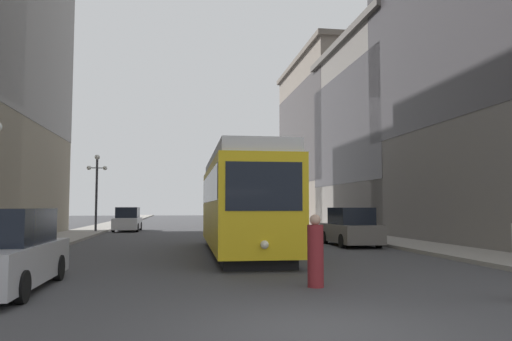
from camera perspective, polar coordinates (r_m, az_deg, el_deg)
The scene contains 12 objects.
ground_plane at distance 7.99m, azimuth 7.45°, elevation -17.61°, with size 200.00×200.00×0.00m, color #424244.
sidewalk_left at distance 47.95m, azimuth -16.76°, elevation -6.12°, with size 2.84×120.00×0.15m, color gray.
sidewalk_right at distance 48.73m, azimuth 4.10°, elevation -6.25°, with size 2.84×120.00×0.15m, color gray.
streetcar at distance 20.10m, azimuth -1.73°, elevation -3.48°, with size 2.80×12.29×3.89m.
transit_bus at distance 33.84m, azimuth 0.61°, elevation -4.02°, with size 2.98×11.29×3.45m.
parked_car_left_near at distance 39.36m, azimuth -14.47°, elevation -5.51°, with size 1.92×4.59×1.82m.
parked_car_left_mid at distance 12.51m, azimuth -26.94°, elevation -8.39°, with size 1.91×4.92×1.82m.
parked_car_right_far at distance 24.41m, azimuth 10.76°, elevation -6.48°, with size 1.92×4.44×1.82m.
pedestrian_crossing_near at distance 11.83m, azimuth 6.82°, elevation -9.37°, with size 0.38×0.38×1.68m.
lamp_post_left_far at distance 36.85m, azimuth -17.76°, elevation -1.11°, with size 1.41×0.36×5.39m.
building_right_corner at distance 41.06m, azimuth 17.60°, elevation 4.08°, with size 12.38×15.74×14.85m.
building_right_midblock at distance 54.88m, azimuth 11.78°, elevation 3.42°, with size 14.46×18.87×17.57m.
Camera 1 is at (-2.16, -7.46, 1.86)m, focal length 34.96 mm.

